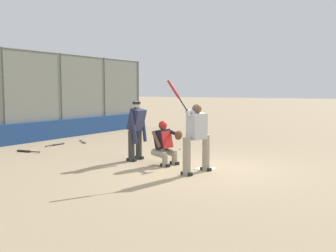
{
  "coord_description": "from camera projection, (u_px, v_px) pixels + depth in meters",
  "views": [
    {
      "loc": [
        8.81,
        4.3,
        2.0
      ],
      "look_at": [
        0.17,
        -1.0,
        1.05
      ],
      "focal_mm": 42.0,
      "sensor_mm": 36.0,
      "label": 1
    }
  ],
  "objects": [
    {
      "name": "spare_bat_third_base_side",
      "position": [
        84.0,
        142.0,
        14.73
      ],
      "size": [
        0.52,
        0.79,
        0.07
      ],
      "rotation": [
        0.0,
        0.0,
        1.01
      ],
      "color": "black",
      "rests_on": "ground_plane"
    },
    {
      "name": "home_plate_marker",
      "position": [
        205.0,
        169.0,
        9.9
      ],
      "size": [
        0.43,
        0.43,
        0.01
      ],
      "primitive_type": "cube",
      "color": "white",
      "rests_on": "ground_plane"
    },
    {
      "name": "fielding_glove_on_dirt",
      "position": [
        161.0,
        149.0,
        12.88
      ],
      "size": [
        0.29,
        0.22,
        0.1
      ],
      "color": "#56331E",
      "rests_on": "ground_plane"
    },
    {
      "name": "ground_plane",
      "position": [
        205.0,
        169.0,
        9.9
      ],
      "size": [
        160.0,
        160.0,
        0.0
      ],
      "primitive_type": "plane",
      "color": "tan"
    },
    {
      "name": "umpire_home",
      "position": [
        136.0,
        129.0,
        11.02
      ],
      "size": [
        0.68,
        0.44,
        1.67
      ],
      "rotation": [
        0.0,
        0.0,
        0.07
      ],
      "color": "#333333",
      "rests_on": "ground_plane"
    },
    {
      "name": "spare_bat_by_padding",
      "position": [
        57.0,
        144.0,
        14.08
      ],
      "size": [
        0.91,
        0.09,
        0.07
      ],
      "rotation": [
        0.0,
        0.0,
        3.19
      ],
      "color": "black",
      "rests_on": "ground_plane"
    },
    {
      "name": "padding_wall",
      "position": [
        7.0,
        135.0,
        13.94
      ],
      "size": [
        15.86,
        0.18,
        0.76
      ],
      "primitive_type": "cube",
      "color": "navy",
      "rests_on": "ground_plane"
    },
    {
      "name": "batter_at_plate",
      "position": [
        196.0,
        136.0,
        9.32
      ],
      "size": [
        0.95,
        0.78,
        2.22
      ],
      "rotation": [
        0.0,
        0.0,
        -0.19
      ],
      "color": "gray",
      "rests_on": "ground_plane"
    },
    {
      "name": "catcher_behind_plate",
      "position": [
        165.0,
        142.0,
        10.36
      ],
      "size": [
        0.63,
        0.77,
        1.17
      ],
      "rotation": [
        0.0,
        0.0,
        -0.13
      ],
      "color": "gray",
      "rests_on": "ground_plane"
    },
    {
      "name": "backstop_fence",
      "position": [
        4.0,
        94.0,
        13.85
      ],
      "size": [
        16.26,
        0.08,
        3.48
      ],
      "color": "#515651",
      "rests_on": "ground_plane"
    },
    {
      "name": "baseball_loose",
      "position": [
        180.0,
        149.0,
        13.04
      ],
      "size": [
        0.07,
        0.07,
        0.07
      ],
      "primitive_type": "sphere",
      "color": "white",
      "rests_on": "ground_plane"
    },
    {
      "name": "spare_bat_near_backstop",
      "position": [
        26.0,
        151.0,
        12.52
      ],
      "size": [
        0.22,
        0.86,
        0.07
      ],
      "rotation": [
        0.0,
        0.0,
        4.91
      ],
      "color": "black",
      "rests_on": "ground_plane"
    }
  ]
}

